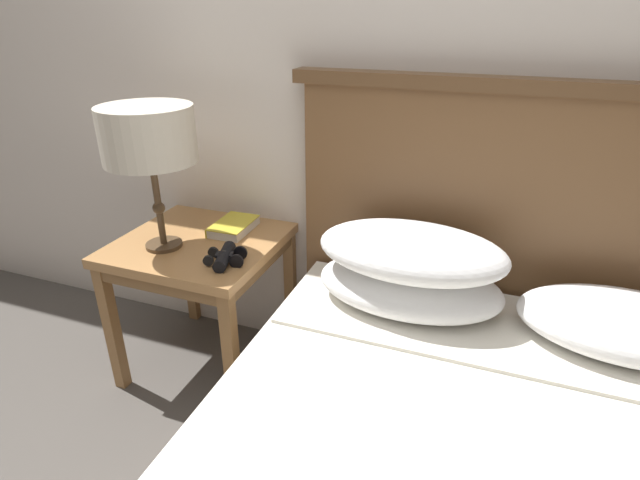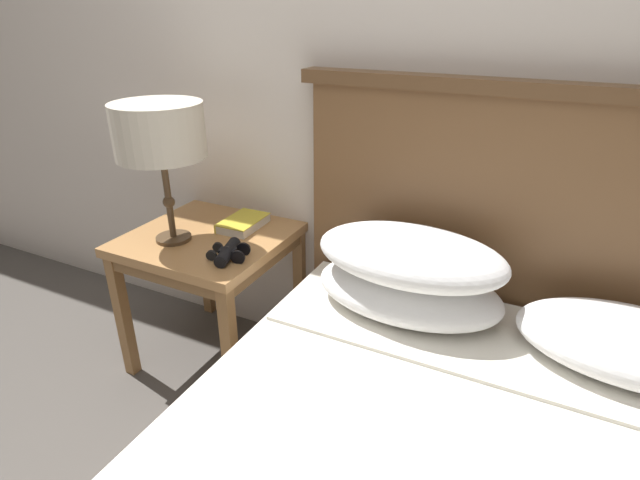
{
  "view_description": "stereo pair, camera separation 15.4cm",
  "coord_description": "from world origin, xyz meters",
  "px_view_note": "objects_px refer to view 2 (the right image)",
  "views": [
    {
      "loc": [
        0.49,
        -0.65,
        1.37
      ],
      "look_at": [
        -0.03,
        0.73,
        0.67
      ],
      "focal_mm": 28.0,
      "sensor_mm": 36.0,
      "label": 1
    },
    {
      "loc": [
        0.63,
        -0.59,
        1.37
      ],
      "look_at": [
        -0.03,
        0.73,
        0.67
      ],
      "focal_mm": 28.0,
      "sensor_mm": 36.0,
      "label": 2
    }
  ],
  "objects_px": {
    "nightstand": "(211,251)",
    "binoculars_pair": "(228,252)",
    "book_on_nightstand": "(243,223)",
    "table_lamp": "(159,133)"
  },
  "relations": [
    {
      "from": "nightstand",
      "to": "book_on_nightstand",
      "type": "relative_size",
      "value": 2.82
    },
    {
      "from": "nightstand",
      "to": "book_on_nightstand",
      "type": "distance_m",
      "value": 0.17
    },
    {
      "from": "table_lamp",
      "to": "binoculars_pair",
      "type": "xyz_separation_m",
      "value": [
        0.27,
        -0.03,
        -0.38
      ]
    },
    {
      "from": "nightstand",
      "to": "binoculars_pair",
      "type": "height_order",
      "value": "binoculars_pair"
    },
    {
      "from": "nightstand",
      "to": "table_lamp",
      "type": "distance_m",
      "value": 0.5
    },
    {
      "from": "table_lamp",
      "to": "binoculars_pair",
      "type": "height_order",
      "value": "table_lamp"
    },
    {
      "from": "nightstand",
      "to": "binoculars_pair",
      "type": "xyz_separation_m",
      "value": [
        0.19,
        -0.13,
        0.1
      ]
    },
    {
      "from": "book_on_nightstand",
      "to": "binoculars_pair",
      "type": "relative_size",
      "value": 1.25
    },
    {
      "from": "book_on_nightstand",
      "to": "binoculars_pair",
      "type": "bearing_deg",
      "value": -66.24
    },
    {
      "from": "nightstand",
      "to": "table_lamp",
      "type": "bearing_deg",
      "value": -129.85
    }
  ]
}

